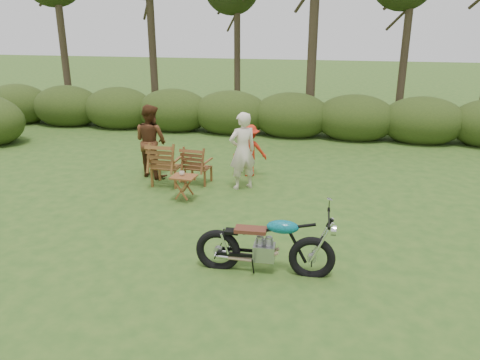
% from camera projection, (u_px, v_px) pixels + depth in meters
% --- Properties ---
extents(ground, '(80.00, 80.00, 0.00)m').
position_uv_depth(ground, '(223.00, 273.00, 6.91)').
color(ground, '#2A4E1A').
rests_on(ground, ground).
extents(tree_line, '(22.52, 11.62, 8.14)m').
position_uv_depth(tree_line, '(314.00, 11.00, 14.58)').
color(tree_line, '#3A2B1F').
rests_on(tree_line, ground).
extents(motorcycle, '(1.98, 0.82, 1.11)m').
position_uv_depth(motorcycle, '(264.00, 271.00, 6.98)').
color(motorcycle, '#0EA8BE').
rests_on(motorcycle, ground).
extents(lawn_chair_right, '(0.66, 0.66, 0.88)m').
position_uv_depth(lawn_chair_right, '(199.00, 183.00, 10.76)').
color(lawn_chair_right, '#5E2B17').
rests_on(lawn_chair_right, ground).
extents(lawn_chair_left, '(0.69, 0.69, 1.01)m').
position_uv_depth(lawn_chair_left, '(168.00, 184.00, 10.66)').
color(lawn_chair_left, brown).
rests_on(lawn_chair_left, ground).
extents(side_table, '(0.54, 0.46, 0.53)m').
position_uv_depth(side_table, '(184.00, 188.00, 9.64)').
color(side_table, brown).
rests_on(side_table, ground).
extents(cup, '(0.11, 0.11, 0.09)m').
position_uv_depth(cup, '(182.00, 173.00, 9.58)').
color(cup, beige).
rests_on(cup, side_table).
extents(adult_a, '(0.75, 0.70, 1.71)m').
position_uv_depth(adult_a, '(242.00, 188.00, 10.43)').
color(adult_a, beige).
rests_on(adult_a, ground).
extents(adult_b, '(1.03, 0.94, 1.72)m').
position_uv_depth(adult_b, '(153.00, 176.00, 11.27)').
color(adult_b, '#4E2B16').
rests_on(adult_b, ground).
extents(child, '(0.86, 0.56, 1.24)m').
position_uv_depth(child, '(250.00, 175.00, 11.30)').
color(child, red).
rests_on(child, ground).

